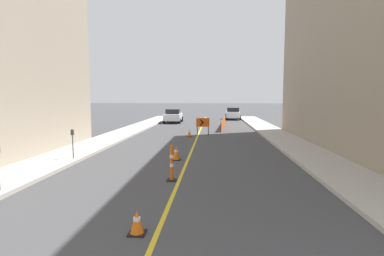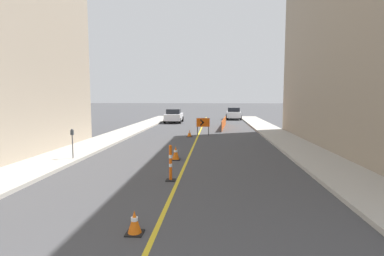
# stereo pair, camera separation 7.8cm
# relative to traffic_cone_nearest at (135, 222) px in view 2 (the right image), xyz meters

# --- Properties ---
(lane_stripe) EXTENTS (0.12, 43.17, 0.01)m
(lane_stripe) POSITION_rel_traffic_cone_nearest_xyz_m (0.43, 16.99, -0.25)
(lane_stripe) COLOR gold
(lane_stripe) RESTS_ON ground_plane
(sidewalk_left) EXTENTS (2.38, 43.17, 0.14)m
(sidewalk_left) POSITION_rel_traffic_cone_nearest_xyz_m (-5.62, 16.99, -0.18)
(sidewalk_left) COLOR #ADA89E
(sidewalk_left) RESTS_ON ground_plane
(sidewalk_right) EXTENTS (2.38, 43.17, 0.14)m
(sidewalk_right) POSITION_rel_traffic_cone_nearest_xyz_m (6.47, 16.99, -0.18)
(sidewalk_right) COLOR #ADA89E
(sidewalk_right) RESTS_ON ground_plane
(traffic_cone_nearest) EXTENTS (0.37, 0.37, 0.51)m
(traffic_cone_nearest) POSITION_rel_traffic_cone_nearest_xyz_m (0.00, 0.00, 0.00)
(traffic_cone_nearest) COLOR black
(traffic_cone_nearest) RESTS_ON ground_plane
(traffic_cone_second) EXTENTS (0.42, 0.42, 0.65)m
(traffic_cone_second) POSITION_rel_traffic_cone_nearest_xyz_m (-0.12, 7.68, 0.07)
(traffic_cone_second) COLOR black
(traffic_cone_second) RESTS_ON ground_plane
(traffic_cone_third) EXTENTS (0.40, 0.40, 0.52)m
(traffic_cone_third) POSITION_rel_traffic_cone_nearest_xyz_m (-0.18, 16.00, 0.00)
(traffic_cone_third) COLOR black
(traffic_cone_third) RESTS_ON ground_plane
(delineator_post_front) EXTENTS (0.33, 0.33, 1.28)m
(delineator_post_front) POSITION_rel_traffic_cone_nearest_xyz_m (0.16, 4.16, 0.30)
(delineator_post_front) COLOR black
(delineator_post_front) RESTS_ON ground_plane
(arrow_barricade_primary) EXTENTS (1.01, 0.15, 1.33)m
(arrow_barricade_primary) POSITION_rel_traffic_cone_nearest_xyz_m (0.79, 16.92, 0.69)
(arrow_barricade_primary) COLOR #EF560C
(arrow_barricade_primary) RESTS_ON ground_plane
(safety_mesh_fence) EXTENTS (0.69, 7.80, 0.92)m
(safety_mesh_fence) POSITION_rel_traffic_cone_nearest_xyz_m (2.56, 22.83, 0.21)
(safety_mesh_fence) COLOR #EF560C
(safety_mesh_fence) RESTS_ON ground_plane
(parked_car_curb_near) EXTENTS (1.95, 4.34, 1.59)m
(parked_car_curb_near) POSITION_rel_traffic_cone_nearest_xyz_m (-3.06, 28.39, 0.55)
(parked_car_curb_near) COLOR silver
(parked_car_curb_near) RESTS_ON ground_plane
(parked_car_curb_mid) EXTENTS (1.97, 4.37, 1.59)m
(parked_car_curb_mid) POSITION_rel_traffic_cone_nearest_xyz_m (4.17, 34.03, 0.55)
(parked_car_curb_mid) COLOR silver
(parked_car_curb_mid) RESTS_ON ground_plane
(parking_meter_far_curb) EXTENTS (0.12, 0.11, 1.35)m
(parking_meter_far_curb) POSITION_rel_traffic_cone_nearest_xyz_m (-4.78, 6.99, 0.84)
(parking_meter_far_curb) COLOR #4C4C51
(parking_meter_far_curb) RESTS_ON sidewalk_left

